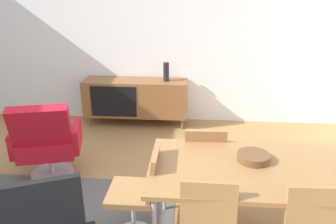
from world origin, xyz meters
The scene contains 9 objects.
ground_plane centered at (0.00, 0.00, 0.00)m, with size 8.32×8.32×0.00m, color #9E7242.
wall_back centered at (0.00, 2.60, 1.40)m, with size 6.80×0.12×2.80m, color white.
sideboard centered at (-0.06, 2.30, 0.44)m, with size 1.60×0.45×0.72m.
vase_cobalt centered at (0.43, 2.30, 0.86)m, with size 0.09×0.09×0.28m.
dining_table centered at (1.31, -0.22, 0.70)m, with size 1.60×0.90×0.74m.
wooden_bowl_on_table centered at (1.34, -0.11, 0.77)m, with size 0.26×0.26×0.06m, color brown.
dining_chair_back_left centered at (0.96, 0.34, 0.47)m, with size 0.41×0.44×0.86m.
dining_chair_near_window centered at (0.42, -0.22, 0.47)m, with size 0.43×0.40×0.86m.
lounge_chair_red centered at (-0.78, 0.67, 0.47)m, with size 0.83×0.79×0.95m.
Camera 1 is at (0.83, -2.45, 2.03)m, focal length 34.45 mm.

